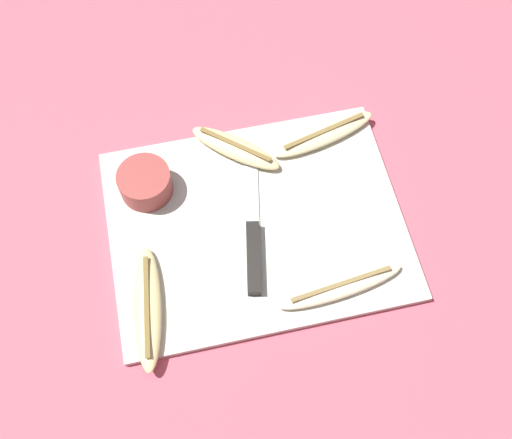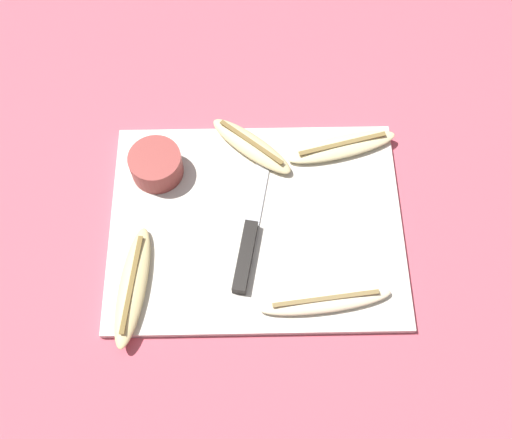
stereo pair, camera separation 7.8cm
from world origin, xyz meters
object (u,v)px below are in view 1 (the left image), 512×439
Objects in this scene: knife at (253,244)px; banana_soft_right at (324,134)px; banana_spotted_left at (148,308)px; banana_mellow_near at (235,148)px; prep_bowl at (145,183)px; banana_bright_far at (341,286)px.

banana_soft_right reaches higher than knife.
banana_spotted_left is 1.01× the size of banana_soft_right.
banana_spotted_left is 0.29m from banana_mellow_near.
prep_bowl is at bearing 148.11° from knife.
prep_bowl reaches higher than banana_soft_right.
banana_soft_right is at bearing 35.94° from banana_spotted_left.
banana_spotted_left is at bearing -147.98° from knife.
prep_bowl is (-0.30, -0.04, 0.01)m from banana_soft_right.
banana_mellow_near is 0.16m from prep_bowl.
banana_mellow_near is at bearing 178.89° from banana_soft_right.
banana_mellow_near reaches higher than knife.
banana_spotted_left reaches higher than banana_soft_right.
banana_soft_right is 1.28× the size of banana_mellow_near.
banana_mellow_near is (0.01, 0.17, 0.00)m from knife.
banana_bright_far is 0.34m from prep_bowl.
banana_spotted_left is 0.40m from banana_soft_right.
banana_spotted_left is at bearing -144.06° from banana_soft_right.
banana_mellow_near reaches higher than banana_bright_far.
banana_soft_right is at bearing 80.28° from banana_bright_far.
prep_bowl is (-0.14, 0.13, 0.01)m from knife.
banana_mellow_near is (0.17, 0.24, 0.00)m from banana_spotted_left.
banana_spotted_left is at bearing 174.60° from banana_bright_far.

